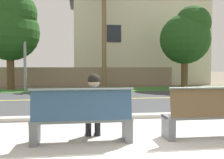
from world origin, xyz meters
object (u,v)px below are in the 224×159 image
at_px(seated_person_blue, 94,105).
at_px(streetlamp, 25,17).
at_px(bench_right, 211,115).
at_px(shade_tree_left, 187,35).
at_px(shade_tree_far_left, 11,27).
at_px(bench_left, 82,119).

bearing_deg(seated_person_blue, streetlamp, 108.12).
distance_m(bench_right, shade_tree_left, 12.00).
xyz_separation_m(seated_person_blue, shade_tree_far_left, (-4.40, 11.25, 3.18)).
bearing_deg(streetlamp, seated_person_blue, -71.88).
height_order(bench_right, streetlamp, streetlamp).
bearing_deg(shade_tree_left, shade_tree_far_left, 176.59).
height_order(seated_person_blue, streetlamp, streetlamp).
relative_size(streetlamp, shade_tree_left, 1.44).
bearing_deg(shade_tree_left, bench_left, -122.44).
distance_m(seated_person_blue, shade_tree_far_left, 12.49).
relative_size(bench_right, seated_person_blue, 1.43).
bearing_deg(seated_person_blue, bench_right, -4.35).
distance_m(bench_left, seated_person_blue, 0.35).
bearing_deg(shade_tree_far_left, shade_tree_left, -3.41).
height_order(bench_right, shade_tree_left, shade_tree_left).
xyz_separation_m(bench_left, seated_person_blue, (0.21, 0.17, 0.22)).
xyz_separation_m(seated_person_blue, shade_tree_left, (6.63, 10.59, 2.78)).
bearing_deg(bench_left, bench_right, 0.00).
xyz_separation_m(bench_right, shade_tree_far_left, (-6.63, 11.42, 3.41)).
distance_m(bench_left, shade_tree_far_left, 12.63).
bearing_deg(seated_person_blue, shade_tree_left, 57.97).
height_order(bench_left, streetlamp, streetlamp).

